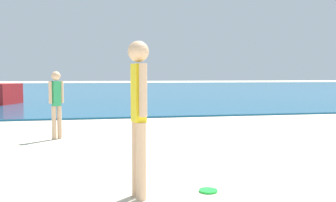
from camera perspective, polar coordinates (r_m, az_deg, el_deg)
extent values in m
cube|color=#14567F|center=(42.36, -8.93, 1.90)|extent=(160.00, 60.00, 0.06)
cylinder|color=#DDAD84|center=(4.31, -4.01, -8.92)|extent=(0.12, 0.12, 0.86)
cylinder|color=#DDAD84|center=(4.45, -4.64, -8.51)|extent=(0.12, 0.12, 0.86)
cube|color=yellow|center=(4.28, -4.38, 1.20)|extent=(0.16, 0.22, 0.65)
sphere|color=#DDAD84|center=(4.28, -4.41, 7.33)|extent=(0.23, 0.23, 0.23)
cylinder|color=#DDAD84|center=(4.13, -3.70, 1.61)|extent=(0.09, 0.09, 0.58)
cylinder|color=#DDAD84|center=(4.43, -5.02, 1.75)|extent=(0.09, 0.09, 0.58)
cylinder|color=green|center=(4.71, 5.98, -13.08)|extent=(0.22, 0.22, 0.03)
cylinder|color=#DDAD84|center=(8.73, -15.77, -3.06)|extent=(0.10, 0.10, 0.72)
cylinder|color=#DDAD84|center=(8.68, -16.53, -3.12)|extent=(0.10, 0.10, 0.72)
cube|color=#2DA35B|center=(8.65, -16.22, 1.06)|extent=(0.19, 0.17, 0.54)
sphere|color=#DDAD84|center=(8.64, -16.27, 3.60)|extent=(0.20, 0.20, 0.20)
cylinder|color=#DDAD84|center=(8.71, -15.43, 1.29)|extent=(0.07, 0.07, 0.48)
cylinder|color=#DDAD84|center=(8.60, -17.04, 1.23)|extent=(0.07, 0.07, 0.48)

